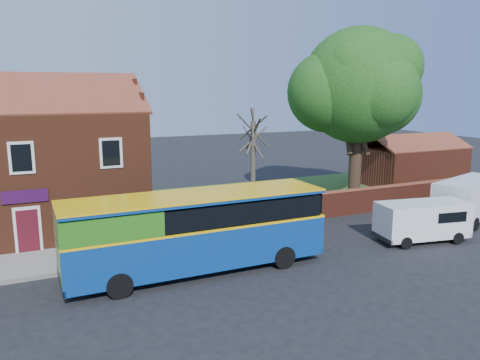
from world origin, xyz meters
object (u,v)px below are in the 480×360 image
bus (189,229)px  van_far (470,198)px  large_tree (358,89)px  van_near (423,220)px

bus → van_far: 17.73m
bus → van_far: (17.70, 0.80, -0.53)m
van_far → large_tree: (-3.29, 6.75, 6.30)m
bus → van_far: size_ratio=1.85×
large_tree → van_far: bearing=-64.0°
bus → large_tree: size_ratio=0.95×
bus → van_far: bus is taller
van_far → bus: bearing=164.9°
van_near → van_far: bearing=27.3°
van_near → large_tree: bearing=85.2°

